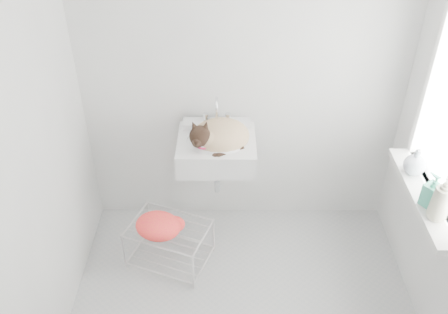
{
  "coord_description": "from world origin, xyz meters",
  "views": [
    {
      "loc": [
        -0.11,
        -1.92,
        2.61
      ],
      "look_at": [
        -0.12,
        0.5,
        0.88
      ],
      "focal_mm": 38.99,
      "sensor_mm": 36.0,
      "label": 1
    }
  ],
  "objects_px": {
    "cat": "(219,136)",
    "sink": "(217,139)",
    "bottle_c": "(412,173)",
    "wire_rack": "(170,244)",
    "bottle_a": "(435,218)",
    "bottle_b": "(429,205)"
  },
  "relations": [
    {
      "from": "sink",
      "to": "wire_rack",
      "type": "bearing_deg",
      "value": -141.49
    },
    {
      "from": "wire_rack",
      "to": "bottle_c",
      "type": "bearing_deg",
      "value": -3.48
    },
    {
      "from": "wire_rack",
      "to": "bottle_b",
      "type": "relative_size",
      "value": 2.6
    },
    {
      "from": "cat",
      "to": "bottle_b",
      "type": "distance_m",
      "value": 1.32
    },
    {
      "from": "cat",
      "to": "sink",
      "type": "bearing_deg",
      "value": 114.37
    },
    {
      "from": "wire_rack",
      "to": "bottle_c",
      "type": "height_order",
      "value": "bottle_c"
    },
    {
      "from": "sink",
      "to": "bottle_a",
      "type": "xyz_separation_m",
      "value": [
        1.17,
        -0.74,
        0.0
      ]
    },
    {
      "from": "cat",
      "to": "bottle_c",
      "type": "bearing_deg",
      "value": -31.08
    },
    {
      "from": "sink",
      "to": "cat",
      "type": "xyz_separation_m",
      "value": [
        0.01,
        -0.02,
        0.04
      ]
    },
    {
      "from": "bottle_a",
      "to": "bottle_b",
      "type": "distance_m",
      "value": 0.1
    },
    {
      "from": "bottle_b",
      "to": "bottle_c",
      "type": "height_order",
      "value": "bottle_b"
    },
    {
      "from": "wire_rack",
      "to": "bottle_b",
      "type": "distance_m",
      "value": 1.7
    },
    {
      "from": "wire_rack",
      "to": "bottle_a",
      "type": "bearing_deg",
      "value": -17.82
    },
    {
      "from": "sink",
      "to": "bottle_c",
      "type": "xyz_separation_m",
      "value": [
        1.17,
        -0.35,
        0.0
      ]
    },
    {
      "from": "wire_rack",
      "to": "bottle_c",
      "type": "relative_size",
      "value": 3.07
    },
    {
      "from": "cat",
      "to": "bottle_a",
      "type": "bearing_deg",
      "value": -47.02
    },
    {
      "from": "sink",
      "to": "bottle_c",
      "type": "distance_m",
      "value": 1.23
    },
    {
      "from": "bottle_b",
      "to": "bottle_c",
      "type": "bearing_deg",
      "value": 90.0
    },
    {
      "from": "sink",
      "to": "wire_rack",
      "type": "distance_m",
      "value": 0.82
    },
    {
      "from": "bottle_a",
      "to": "bottle_b",
      "type": "height_order",
      "value": "bottle_a"
    },
    {
      "from": "sink",
      "to": "bottle_b",
      "type": "xyz_separation_m",
      "value": [
        1.17,
        -0.64,
        0.0
      ]
    },
    {
      "from": "sink",
      "to": "bottle_b",
      "type": "distance_m",
      "value": 1.34
    }
  ]
}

